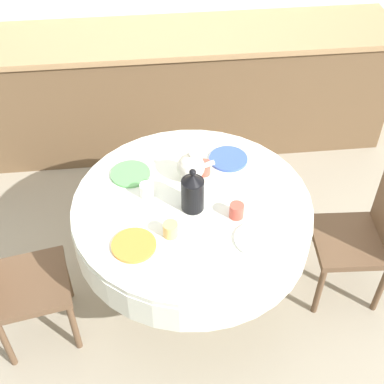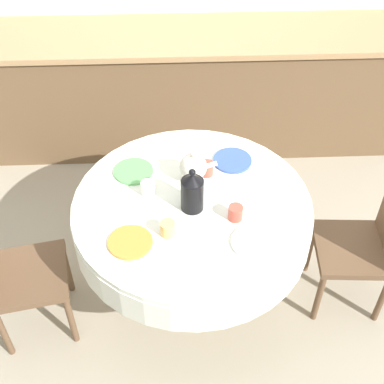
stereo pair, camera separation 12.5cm
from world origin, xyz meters
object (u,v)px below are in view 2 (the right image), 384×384
(chair_left, at_px, (368,242))
(chair_right, at_px, (12,271))
(coffee_carafe, at_px, (193,192))
(teapot, at_px, (193,167))

(chair_left, xyz_separation_m, chair_right, (-1.90, -0.12, 0.00))
(coffee_carafe, relative_size, teapot, 1.26)
(chair_right, bearing_deg, teapot, 100.02)
(chair_left, xyz_separation_m, teapot, (-0.94, 0.24, 0.36))
(chair_right, bearing_deg, coffee_carafe, 88.28)
(coffee_carafe, distance_m, teapot, 0.21)
(chair_right, height_order, teapot, teapot)
(coffee_carafe, bearing_deg, teapot, 86.67)
(chair_left, height_order, chair_right, same)
(chair_left, distance_m, chair_right, 1.90)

